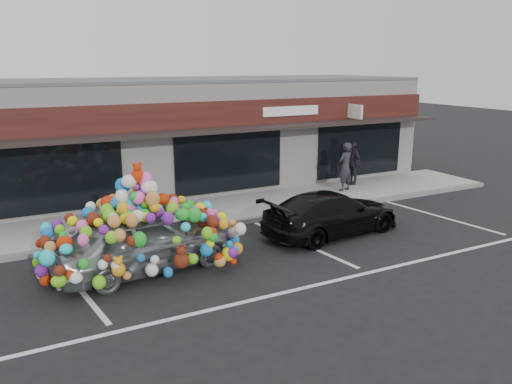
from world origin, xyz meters
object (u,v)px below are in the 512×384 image
black_sedan (332,213)px  toy_car (143,234)px  pedestrian_a (345,167)px  pedestrian_c (353,163)px

black_sedan → toy_car: bearing=84.8°
pedestrian_a → pedestrian_c: bearing=-159.3°
pedestrian_a → pedestrian_c: size_ratio=1.07×
pedestrian_a → pedestrian_c: 1.18m
black_sedan → pedestrian_a: size_ratio=2.36×
toy_car → pedestrian_a: toy_car is taller
pedestrian_c → toy_car: bearing=-61.6°
black_sedan → pedestrian_a: pedestrian_a is taller
toy_car → black_sedan: (5.61, 0.12, -0.28)m
toy_car → pedestrian_c: toy_car is taller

